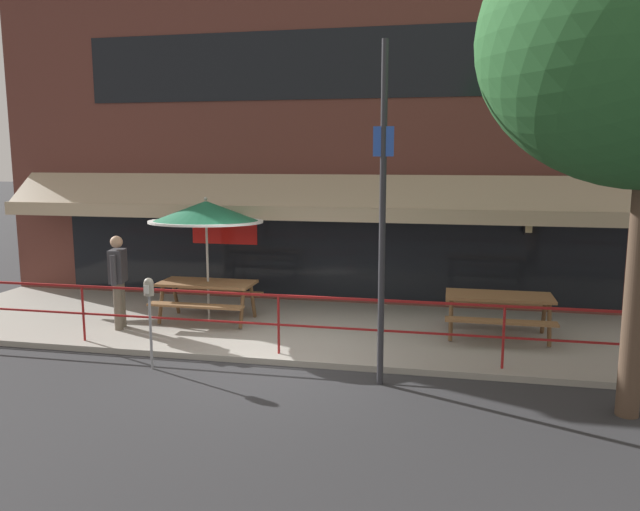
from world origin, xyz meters
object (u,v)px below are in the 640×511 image
object	(u,v)px
picnic_table_left	(207,290)
patio_umbrella_left	(206,213)
picnic_table_centre	(499,304)
pedestrian_walking	(118,277)
parking_meter_near	(149,296)
street_sign_pole	(382,215)

from	to	relation	value
picnic_table_left	patio_umbrella_left	bearing A→B (deg)	90.00
patio_umbrella_left	picnic_table_centre	bearing A→B (deg)	-0.62
pedestrian_walking	parking_meter_near	bearing A→B (deg)	-48.71
picnic_table_centre	patio_umbrella_left	distance (m)	5.55
picnic_table_left	pedestrian_walking	distance (m)	1.63
picnic_table_centre	street_sign_pole	size ratio (longest dim) A/B	0.38
pedestrian_walking	street_sign_pole	world-z (taller)	street_sign_pole
patio_umbrella_left	parking_meter_near	world-z (taller)	patio_umbrella_left
pedestrian_walking	street_sign_pole	distance (m)	5.38
patio_umbrella_left	pedestrian_walking	distance (m)	1.97
pedestrian_walking	street_sign_pole	size ratio (longest dim) A/B	0.36
picnic_table_left	pedestrian_walking	bearing A→B (deg)	-150.11
picnic_table_left	pedestrian_walking	world-z (taller)	pedestrian_walking
picnic_table_centre	picnic_table_left	bearing A→B (deg)	179.97
picnic_table_centre	pedestrian_walking	size ratio (longest dim) A/B	1.05
picnic_table_centre	patio_umbrella_left	world-z (taller)	patio_umbrella_left
picnic_table_centre	pedestrian_walking	xyz separation A→B (m)	(-6.74, -0.79, 0.35)
pedestrian_walking	patio_umbrella_left	bearing A→B (deg)	31.60
picnic_table_centre	street_sign_pole	distance (m)	3.44
patio_umbrella_left	parking_meter_near	size ratio (longest dim) A/B	1.67
picnic_table_centre	pedestrian_walking	distance (m)	6.79
picnic_table_centre	patio_umbrella_left	xyz separation A→B (m)	(-5.35, 0.06, 1.47)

